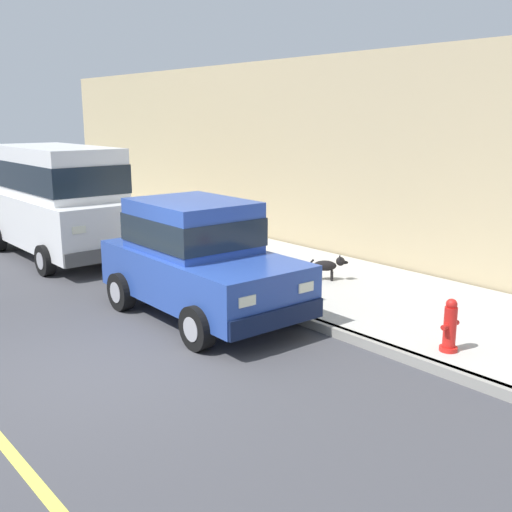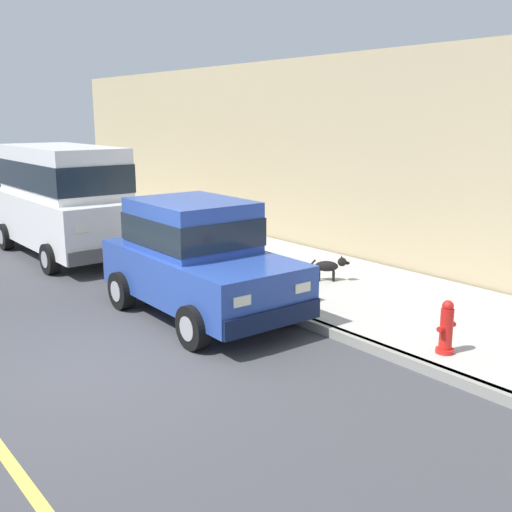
% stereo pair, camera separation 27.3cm
% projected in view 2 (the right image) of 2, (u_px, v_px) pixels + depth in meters
% --- Properties ---
extents(ground_plane, '(80.00, 80.00, 0.00)m').
position_uv_depth(ground_plane, '(96.00, 366.00, 7.94)').
color(ground_plane, '#424247').
extents(curb, '(0.16, 64.00, 0.14)m').
position_uv_depth(curb, '(281.00, 312.00, 9.87)').
color(curb, gray).
rests_on(curb, ground).
extents(sidewalk, '(3.60, 64.00, 0.14)m').
position_uv_depth(sidewalk, '(356.00, 293.00, 10.96)').
color(sidewalk, '#B7B5AD').
rests_on(sidewalk, ground).
extents(car_blue_hatchback, '(2.02, 3.83, 1.88)m').
position_uv_depth(car_blue_hatchback, '(197.00, 257.00, 9.77)').
color(car_blue_hatchback, '#28479E').
rests_on(car_blue_hatchback, ground).
extents(car_white_van, '(2.15, 4.91, 2.52)m').
position_uv_depth(car_white_van, '(64.00, 196.00, 13.92)').
color(car_white_van, white).
rests_on(car_white_van, ground).
extents(dog_black, '(0.57, 0.57, 0.49)m').
position_uv_depth(dog_black, '(330.00, 266.00, 11.44)').
color(dog_black, black).
rests_on(dog_black, sidewalk).
extents(fire_hydrant, '(0.34, 0.24, 0.72)m').
position_uv_depth(fire_hydrant, '(446.00, 329.00, 7.94)').
color(fire_hydrant, red).
rests_on(fire_hydrant, sidewalk).
extents(building_facade, '(0.50, 20.00, 4.49)m').
position_uv_depth(building_facade, '(269.00, 153.00, 15.54)').
color(building_facade, tan).
rests_on(building_facade, ground).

